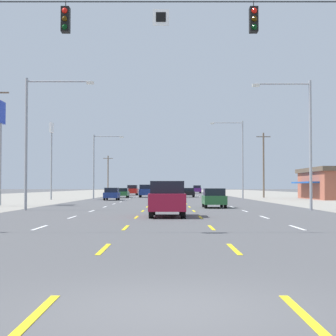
{
  "coord_description": "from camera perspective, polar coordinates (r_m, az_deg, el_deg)",
  "views": [
    {
      "loc": [
        -0.02,
        -7.53,
        1.68
      ],
      "look_at": [
        0.01,
        50.93,
        3.7
      ],
      "focal_mm": 57.68,
      "sensor_mm": 36.0,
      "label": 1
    }
  ],
  "objects": [
    {
      "name": "hatchback_inner_right_near",
      "position": [
        42.83,
        4.86,
        -3.17
      ],
      "size": [
        1.72,
        3.9,
        1.54
      ],
      "color": "#235B2D",
      "rests_on": "ground"
    },
    {
      "name": "hatchback_far_left_mid",
      "position": [
        66.71,
        -5.99,
        -2.74
      ],
      "size": [
        1.72,
        3.9,
        1.54
      ],
      "color": "navy",
      "rests_on": "ground"
    },
    {
      "name": "utility_pole_right_row_1",
      "position": [
        83.93,
        10.04,
        0.43
      ],
      "size": [
        2.2,
        0.26,
        9.94
      ],
      "color": "brown",
      "rests_on": "ground"
    },
    {
      "name": "suv_inner_left_far",
      "position": [
        84.52,
        -2.4,
        -2.42
      ],
      "size": [
        1.98,
        4.9,
        1.98
      ],
      "color": "navy",
      "rests_on": "ground"
    },
    {
      "name": "suv_far_right_distant_b",
      "position": [
        134.84,
        3.04,
        -2.25
      ],
      "size": [
        1.98,
        4.9,
        1.98
      ],
      "color": "#4C196B",
      "rests_on": "ground"
    },
    {
      "name": "streetlight_left_row_0",
      "position": [
        39.7,
        -14.01,
        3.73
      ],
      "size": [
        4.91,
        0.26,
        9.46
      ],
      "color": "gray",
      "rests_on": "ground"
    },
    {
      "name": "lane_markings",
      "position": [
        112.04,
        -0.02,
        -2.83
      ],
      "size": [
        10.64,
        227.6,
        0.01
      ],
      "color": "white",
      "rests_on": "ground"
    },
    {
      "name": "ground_plane",
      "position": [
        73.55,
        -0.01,
        -3.29
      ],
      "size": [
        572.0,
        572.0,
        0.0
      ],
      "primitive_type": "plane",
      "color": "#4C4C4F"
    },
    {
      "name": "signal_span_wire",
      "position": [
        19.83,
        1.14,
        9.1
      ],
      "size": [
        25.95,
        0.53,
        9.73
      ],
      "color": "brown",
      "rests_on": "ground"
    },
    {
      "name": "suv_far_left_distant_a",
      "position": [
        105.43,
        -3.8,
        -2.33
      ],
      "size": [
        1.98,
        4.9,
        1.98
      ],
      "color": "red",
      "rests_on": "ground"
    },
    {
      "name": "suv_center_turn_farthest",
      "position": [
        91.03,
        0.13,
        -2.39
      ],
      "size": [
        1.98,
        4.9,
        1.98
      ],
      "color": "#4C196B",
      "rests_on": "ground"
    },
    {
      "name": "pole_sign_left_row_2",
      "position": [
        71.45,
        -12.25,
        2.47
      ],
      "size": [
        0.24,
        1.79,
        9.97
      ],
      "color": "gray",
      "rests_on": "ground"
    },
    {
      "name": "streetlight_right_row_1",
      "position": [
        74.05,
        7.53,
        1.5
      ],
      "size": [
        4.49,
        0.26,
        10.65
      ],
      "color": "gray",
      "rests_on": "ground"
    },
    {
      "name": "suv_center_turn_nearest",
      "position": [
        30.19,
        -0.11,
        -3.22
      ],
      "size": [
        1.98,
        4.9,
        1.98
      ],
      "color": "maroon",
      "rests_on": "ground"
    },
    {
      "name": "streetlight_right_row_0",
      "position": [
        39.72,
        14.17,
        3.48
      ],
      "size": [
        4.24,
        0.26,
        9.29
      ],
      "color": "gray",
      "rests_on": "ground"
    },
    {
      "name": "pole_sign_left_row_1",
      "position": [
        51.27,
        -17.3,
        4.35
      ],
      "size": [
        0.24,
        2.19,
        9.45
      ],
      "color": "gray",
      "rests_on": "ground"
    },
    {
      "name": "streetlight_left_row_1",
      "position": [
        73.98,
        -7.54,
        0.72
      ],
      "size": [
        4.16,
        0.26,
        8.78
      ],
      "color": "gray",
      "rests_on": "ground"
    },
    {
      "name": "sedan_far_left_midfar",
      "position": [
        81.72,
        -4.86,
        -2.62
      ],
      "size": [
        1.8,
        4.5,
        1.46
      ],
      "color": "#235B2D",
      "rests_on": "ground"
    },
    {
      "name": "utility_pole_left_row_2",
      "position": [
        122.26,
        -6.39,
        -0.63
      ],
      "size": [
        2.2,
        0.26,
        8.65
      ],
      "color": "brown",
      "rests_on": "ground"
    },
    {
      "name": "sedan_inner_right_farther",
      "position": [
        85.87,
        2.16,
        -2.59
      ],
      "size": [
        1.8,
        4.5,
        1.46
      ],
      "color": "black",
      "rests_on": "ground"
    }
  ]
}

